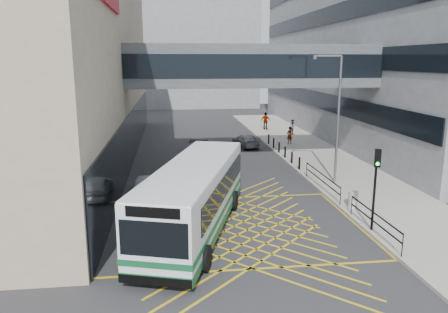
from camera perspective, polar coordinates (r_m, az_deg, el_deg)
name	(u,v)px	position (r m, az deg, el deg)	size (l,w,h in m)	color
ground	(234,226)	(21.49, 1.33, -9.09)	(120.00, 120.00, 0.00)	#333335
building_right	(430,39)	(51.44, 25.27, 13.66)	(24.09, 44.00, 20.00)	gray
building_far	(174,54)	(79.78, -6.57, 13.17)	(28.00, 16.00, 18.00)	gray
skybridge	(251,66)	(32.33, 3.61, 11.74)	(20.00, 4.10, 3.00)	#4A4F54
pavement	(314,155)	(37.59, 11.63, 0.20)	(6.00, 54.00, 0.16)	#A8A39A
box_junction	(234,226)	(21.49, 1.33, -9.08)	(12.00, 9.00, 0.01)	gold
bus	(196,195)	(20.42, -3.74, -5.08)	(5.98, 11.91, 3.27)	white
car_white	(146,185)	(26.40, -10.19, -3.64)	(1.70, 4.15, 1.32)	silver
car_dark	(199,146)	(37.52, -3.26, 1.34)	(1.68, 4.29, 1.34)	black
car_silver	(246,140)	(40.64, 2.86, 2.15)	(1.72, 4.08, 1.27)	gray
traffic_light	(376,178)	(20.91, 19.21, -2.67)	(0.31, 0.46, 3.88)	black
street_lamp	(335,111)	(28.44, 14.36, 5.73)	(1.76, 0.94, 8.06)	slate
litter_bin	(353,199)	(24.48, 16.52, -5.38)	(0.52, 0.52, 0.90)	#ADA89E
kerb_railings	(342,193)	(24.42, 15.19, -4.68)	(0.05, 12.54, 1.00)	black
bollards	(282,150)	(36.70, 7.59, 0.90)	(0.14, 10.14, 0.90)	black
pedestrian_a	(290,135)	(41.69, 8.56, 2.77)	(0.65, 0.46, 1.63)	gray
pedestrian_b	(293,127)	(46.76, 8.98, 3.79)	(0.79, 0.46, 1.61)	gray
pedestrian_c	(266,121)	(50.04, 5.47, 4.65)	(1.16, 0.56, 1.97)	gray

